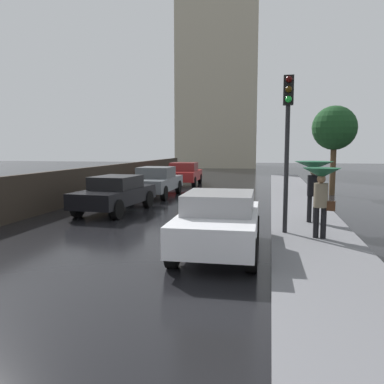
{
  "coord_description": "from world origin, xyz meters",
  "views": [
    {
      "loc": [
        3.94,
        -4.01,
        2.42
      ],
      "look_at": [
        1.43,
        8.53,
        0.97
      ],
      "focal_mm": 36.7,
      "sensor_mm": 36.0,
      "label": 1
    }
  ],
  "objects_px": {
    "pedestrian_with_umbrella_near": "(314,173)",
    "pedestrian_with_umbrella_far": "(321,183)",
    "street_tree_near": "(334,129)",
    "car_grey_mid_road": "(156,181)",
    "car_black_far_lane": "(115,193)",
    "car_red_behind_camera": "(184,174)",
    "car_white_far_ahead": "(219,221)",
    "traffic_light": "(288,125)"
  },
  "relations": [
    {
      "from": "pedestrian_with_umbrella_near",
      "to": "pedestrian_with_umbrella_far",
      "type": "height_order",
      "value": "pedestrian_with_umbrella_near"
    },
    {
      "from": "street_tree_near",
      "to": "car_grey_mid_road",
      "type": "bearing_deg",
      "value": -165.98
    },
    {
      "from": "car_black_far_lane",
      "to": "pedestrian_with_umbrella_near",
      "type": "height_order",
      "value": "pedestrian_with_umbrella_near"
    },
    {
      "from": "pedestrian_with_umbrella_far",
      "to": "car_red_behind_camera",
      "type": "bearing_deg",
      "value": -48.7
    },
    {
      "from": "car_red_behind_camera",
      "to": "street_tree_near",
      "type": "height_order",
      "value": "street_tree_near"
    },
    {
      "from": "car_red_behind_camera",
      "to": "car_white_far_ahead",
      "type": "bearing_deg",
      "value": 103.26
    },
    {
      "from": "car_red_behind_camera",
      "to": "traffic_light",
      "type": "xyz_separation_m",
      "value": [
        5.94,
        -14.25,
        2.29
      ]
    },
    {
      "from": "pedestrian_with_umbrella_near",
      "to": "traffic_light",
      "type": "xyz_separation_m",
      "value": [
        -0.88,
        -1.67,
        1.36
      ]
    },
    {
      "from": "traffic_light",
      "to": "pedestrian_with_umbrella_near",
      "type": "bearing_deg",
      "value": 62.32
    },
    {
      "from": "pedestrian_with_umbrella_far",
      "to": "car_grey_mid_road",
      "type": "bearing_deg",
      "value": -34.86
    },
    {
      "from": "pedestrian_with_umbrella_far",
      "to": "traffic_light",
      "type": "bearing_deg",
      "value": -13.61
    },
    {
      "from": "car_grey_mid_road",
      "to": "pedestrian_with_umbrella_near",
      "type": "relative_size",
      "value": 2.37
    },
    {
      "from": "car_white_far_ahead",
      "to": "car_black_far_lane",
      "type": "bearing_deg",
      "value": 131.42
    },
    {
      "from": "car_grey_mid_road",
      "to": "car_red_behind_camera",
      "type": "height_order",
      "value": "car_grey_mid_road"
    },
    {
      "from": "traffic_light",
      "to": "street_tree_near",
      "type": "relative_size",
      "value": 0.91
    },
    {
      "from": "car_grey_mid_road",
      "to": "car_white_far_ahead",
      "type": "xyz_separation_m",
      "value": [
        4.49,
        -10.03,
        -0.01
      ]
    },
    {
      "from": "pedestrian_with_umbrella_near",
      "to": "pedestrian_with_umbrella_far",
      "type": "distance_m",
      "value": 2.16
    },
    {
      "from": "car_red_behind_camera",
      "to": "street_tree_near",
      "type": "xyz_separation_m",
      "value": [
        8.65,
        -3.91,
        2.64
      ]
    },
    {
      "from": "car_black_far_lane",
      "to": "traffic_light",
      "type": "xyz_separation_m",
      "value": [
        6.14,
        -3.16,
        2.31
      ]
    },
    {
      "from": "traffic_light",
      "to": "car_grey_mid_road",
      "type": "bearing_deg",
      "value": 126.53
    },
    {
      "from": "pedestrian_with_umbrella_far",
      "to": "street_tree_near",
      "type": "bearing_deg",
      "value": -83.16
    },
    {
      "from": "car_white_far_ahead",
      "to": "car_black_far_lane",
      "type": "distance_m",
      "value": 6.81
    },
    {
      "from": "traffic_light",
      "to": "street_tree_near",
      "type": "distance_m",
      "value": 10.7
    },
    {
      "from": "car_grey_mid_road",
      "to": "car_black_far_lane",
      "type": "bearing_deg",
      "value": 88.66
    },
    {
      "from": "car_white_far_ahead",
      "to": "car_black_far_lane",
      "type": "xyz_separation_m",
      "value": [
        -4.59,
        5.03,
        -0.02
      ]
    },
    {
      "from": "car_red_behind_camera",
      "to": "pedestrian_with_umbrella_far",
      "type": "xyz_separation_m",
      "value": [
        6.78,
        -14.74,
        0.8
      ]
    },
    {
      "from": "traffic_light",
      "to": "street_tree_near",
      "type": "bearing_deg",
      "value": 75.33
    },
    {
      "from": "car_white_far_ahead",
      "to": "pedestrian_with_umbrella_near",
      "type": "height_order",
      "value": "pedestrian_with_umbrella_near"
    },
    {
      "from": "car_grey_mid_road",
      "to": "pedestrian_with_umbrella_far",
      "type": "height_order",
      "value": "pedestrian_with_umbrella_far"
    },
    {
      "from": "car_black_far_lane",
      "to": "traffic_light",
      "type": "bearing_deg",
      "value": 157.12
    },
    {
      "from": "car_red_behind_camera",
      "to": "car_black_far_lane",
      "type": "xyz_separation_m",
      "value": [
        -0.2,
        -11.1,
        -0.02
      ]
    },
    {
      "from": "car_grey_mid_road",
      "to": "pedestrian_with_umbrella_far",
      "type": "distance_m",
      "value": 11.08
    },
    {
      "from": "car_grey_mid_road",
      "to": "car_red_behind_camera",
      "type": "xyz_separation_m",
      "value": [
        0.11,
        6.09,
        -0.01
      ]
    },
    {
      "from": "car_grey_mid_road",
      "to": "car_red_behind_camera",
      "type": "distance_m",
      "value": 6.1
    },
    {
      "from": "car_black_far_lane",
      "to": "traffic_light",
      "type": "relative_size",
      "value": 1.04
    },
    {
      "from": "pedestrian_with_umbrella_far",
      "to": "street_tree_near",
      "type": "distance_m",
      "value": 11.15
    },
    {
      "from": "car_black_far_lane",
      "to": "pedestrian_with_umbrella_far",
      "type": "distance_m",
      "value": 7.92
    },
    {
      "from": "car_white_far_ahead",
      "to": "traffic_light",
      "type": "height_order",
      "value": "traffic_light"
    },
    {
      "from": "pedestrian_with_umbrella_near",
      "to": "traffic_light",
      "type": "bearing_deg",
      "value": 63.34
    },
    {
      "from": "pedestrian_with_umbrella_near",
      "to": "car_white_far_ahead",
      "type": "bearing_deg",
      "value": 56.64
    },
    {
      "from": "car_white_far_ahead",
      "to": "traffic_light",
      "type": "xyz_separation_m",
      "value": [
        1.55,
        1.87,
        2.28
      ]
    },
    {
      "from": "pedestrian_with_umbrella_near",
      "to": "street_tree_near",
      "type": "xyz_separation_m",
      "value": [
        1.83,
        8.68,
        1.71
      ]
    }
  ]
}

